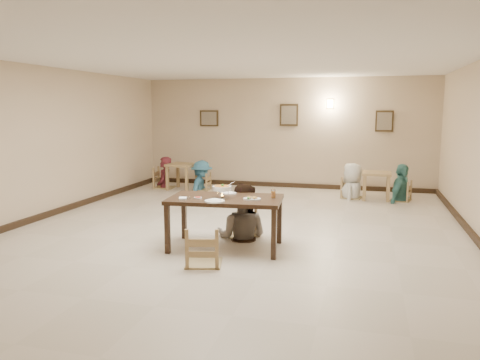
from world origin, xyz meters
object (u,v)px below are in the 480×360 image
(bg_chair_lr, at_px, (202,174))
(bg_diner_b, at_px, (201,161))
(bg_chair_rr, at_px, (401,182))
(bg_diner_c, at_px, (353,163))
(chair_near, at_px, (203,228))
(bg_table_right, at_px, (377,178))
(chair_far, at_px, (241,211))
(main_table, at_px, (225,203))
(main_diner, at_px, (242,184))
(drink_glass, at_px, (273,194))
(bg_diner_d, at_px, (402,164))
(bg_chair_rl, at_px, (352,178))
(bg_table_left, at_px, (182,169))
(curry_warmer, at_px, (222,188))
(bg_diner_a, at_px, (164,157))
(bg_chair_ll, at_px, (164,169))

(bg_chair_lr, xyz_separation_m, bg_diner_b, (0.00, 0.00, 0.36))
(bg_chair_rr, xyz_separation_m, bg_diner_c, (-1.13, 0.06, 0.41))
(chair_near, bearing_deg, bg_table_right, -126.96)
(chair_far, bearing_deg, main_table, -74.30)
(main_diner, height_order, bg_diner_c, main_diner)
(main_table, relative_size, bg_table_right, 2.65)
(main_table, relative_size, chair_far, 1.97)
(drink_glass, height_order, bg_table_right, drink_glass)
(main_table, xyz_separation_m, bg_diner_d, (2.90, 4.76, 0.16))
(bg_chair_rl, height_order, bg_chair_rr, bg_chair_rl)
(bg_table_left, distance_m, bg_diner_c, 4.50)
(main_table, height_order, bg_diner_b, bg_diner_b)
(bg_chair_rr, height_order, bg_diner_c, bg_diner_c)
(main_diner, height_order, bg_diner_b, main_diner)
(curry_warmer, bearing_deg, bg_chair_lr, 113.29)
(chair_near, distance_m, bg_diner_b, 6.09)
(main_table, height_order, bg_chair_rl, bg_chair_rl)
(drink_glass, relative_size, bg_chair_rl, 0.14)
(bg_diner_a, bearing_deg, drink_glass, 24.66)
(chair_near, height_order, curry_warmer, curry_warmer)
(bg_table_right, relative_size, bg_diner_d, 0.38)
(main_diner, xyz_separation_m, drink_glass, (0.63, -0.50, -0.05))
(chair_far, distance_m, main_diner, 0.47)
(main_table, relative_size, bg_diner_b, 1.12)
(main_table, height_order, main_diner, main_diner)
(main_table, distance_m, bg_chair_rr, 5.58)
(chair_far, xyz_separation_m, bg_diner_a, (-3.34, 4.26, 0.41))
(chair_near, distance_m, bg_diner_c, 5.94)
(bg_table_right, distance_m, bg_diner_a, 5.63)
(bg_chair_ll, height_order, bg_chair_rr, bg_chair_ll)
(bg_chair_rl, bearing_deg, curry_warmer, 172.09)
(bg_diner_d, bearing_deg, bg_table_left, 111.50)
(main_table, xyz_separation_m, curry_warmer, (-0.04, -0.05, 0.23))
(drink_glass, xyz_separation_m, bg_chair_rr, (2.17, 4.61, -0.42))
(curry_warmer, bearing_deg, bg_chair_rl, 69.66)
(bg_chair_rr, height_order, bg_diner_d, bg_diner_d)
(bg_diner_d, bearing_deg, curry_warmer, 171.47)
(chair_far, relative_size, bg_chair_ll, 0.84)
(bg_diner_d, bearing_deg, bg_diner_a, 110.95)
(bg_chair_ll, relative_size, bg_diner_d, 0.62)
(curry_warmer, relative_size, bg_diner_a, 0.19)
(bg_diner_a, xyz_separation_m, bg_diner_d, (6.18, -0.20, 0.02))
(main_diner, relative_size, bg_diner_b, 1.15)
(bg_diner_a, bearing_deg, bg_table_right, 72.98)
(bg_table_left, height_order, bg_chair_ll, bg_chair_ll)
(drink_glass, relative_size, bg_chair_lr, 0.15)
(bg_chair_rr, bearing_deg, bg_diner_b, -75.03)
(bg_chair_rl, bearing_deg, bg_diner_a, 100.77)
(bg_table_left, relative_size, bg_diner_d, 0.44)
(drink_glass, distance_m, bg_diner_a, 6.26)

